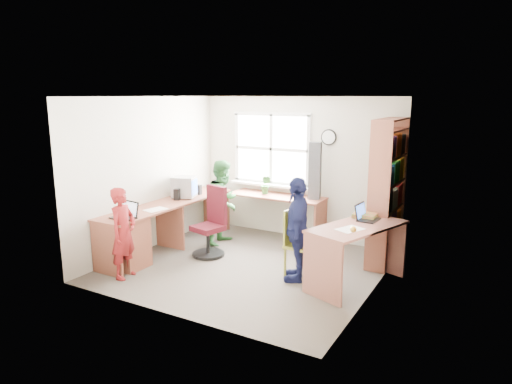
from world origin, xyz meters
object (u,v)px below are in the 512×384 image
at_px(laptop_right, 365,216).
at_px(laptop_left, 126,214).
at_px(swivel_chair, 211,226).
at_px(cd_tower, 315,171).
at_px(person_red, 123,233).
at_px(crt_monitor, 184,187).
at_px(potted_plant, 266,185).
at_px(person_navy, 297,229).
at_px(bookshelf, 387,195).
at_px(person_green, 224,202).
at_px(right_desk, 357,242).
at_px(l_desk, 163,228).
at_px(wooden_chair, 298,240).

bearing_deg(laptop_right, laptop_left, 119.33).
bearing_deg(laptop_left, swivel_chair, 66.22).
relative_size(cd_tower, person_red, 0.75).
distance_m(crt_monitor, potted_plant, 1.38).
bearing_deg(person_navy, person_red, -84.90).
xyz_separation_m(crt_monitor, person_red, (0.26, -1.65, -0.31)).
height_order(bookshelf, swivel_chair, bookshelf).
height_order(person_green, person_navy, same).
xyz_separation_m(right_desk, potted_plant, (-2.01, 1.27, 0.33)).
bearing_deg(l_desk, cd_tower, 45.92).
bearing_deg(wooden_chair, laptop_right, 33.73).
height_order(potted_plant, person_red, person_red).
bearing_deg(right_desk, person_red, -136.17).
relative_size(laptop_left, cd_tower, 0.40).
bearing_deg(crt_monitor, cd_tower, 7.71).
bearing_deg(crt_monitor, right_desk, -26.18).
bearing_deg(person_red, bookshelf, -60.64).
relative_size(right_desk, person_red, 1.23).
relative_size(bookshelf, person_green, 1.51).
distance_m(crt_monitor, laptop_left, 1.43).
bearing_deg(bookshelf, right_desk, -95.53).
distance_m(cd_tower, person_red, 3.16).
xyz_separation_m(wooden_chair, crt_monitor, (-2.29, 0.48, 0.42)).
bearing_deg(person_red, right_desk, -74.84).
distance_m(right_desk, laptop_left, 3.15).
height_order(right_desk, person_navy, person_navy).
xyz_separation_m(cd_tower, person_green, (-1.29, -0.74, -0.52)).
relative_size(right_desk, person_green, 1.09).
distance_m(laptop_left, person_red, 0.34).
xyz_separation_m(l_desk, potted_plant, (0.85, 1.69, 0.46)).
relative_size(right_desk, cd_tower, 1.63).
bearing_deg(bookshelf, potted_plant, 173.95).
xyz_separation_m(cd_tower, person_navy, (0.40, -1.56, -0.52)).
distance_m(l_desk, laptop_right, 2.98).
relative_size(bookshelf, potted_plant, 6.45).
xyz_separation_m(right_desk, laptop_right, (0.01, 0.31, 0.27)).
bearing_deg(bookshelf, laptop_left, -145.67).
distance_m(laptop_left, cd_tower, 3.03).
bearing_deg(laptop_right, person_navy, 129.73).
bearing_deg(bookshelf, cd_tower, 166.57).
bearing_deg(person_navy, cd_tower, 172.11).
bearing_deg(wooden_chair, swivel_chair, -179.91).
height_order(right_desk, crt_monitor, crt_monitor).
height_order(l_desk, swivel_chair, swivel_chair).
height_order(wooden_chair, person_red, person_red).
bearing_deg(person_red, cd_tower, -41.61).
bearing_deg(right_desk, laptop_right, 108.29).
height_order(l_desk, person_navy, person_navy).
distance_m(bookshelf, potted_plant, 2.12).
relative_size(wooden_chair, crt_monitor, 2.11).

